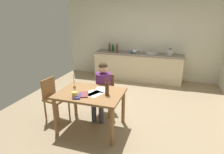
# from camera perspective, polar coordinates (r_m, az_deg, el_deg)

# --- Properties ---
(ground_plane) EXTENTS (5.20, 5.20, 0.04)m
(ground_plane) POSITION_cam_1_polar(r_m,az_deg,el_deg) (4.56, 2.16, -9.82)
(ground_plane) COLOR #937F60
(wall_back) EXTENTS (5.20, 0.12, 2.60)m
(wall_back) POSITION_cam_1_polar(r_m,az_deg,el_deg) (6.61, 8.51, 11.05)
(wall_back) COLOR beige
(wall_back) RESTS_ON ground
(kitchen_counter) EXTENTS (2.88, 0.64, 0.90)m
(kitchen_counter) POSITION_cam_1_polar(r_m,az_deg,el_deg) (6.43, 7.61, 3.15)
(kitchen_counter) COLOR beige
(kitchen_counter) RESTS_ON ground
(dining_table) EXTENTS (1.20, 0.87, 0.75)m
(dining_table) POSITION_cam_1_polar(r_m,az_deg,el_deg) (3.61, -6.45, -6.25)
(dining_table) COLOR olive
(dining_table) RESTS_ON ground
(chair_at_table) EXTENTS (0.41, 0.41, 0.87)m
(chair_at_table) POSITION_cam_1_polar(r_m,az_deg,el_deg) (4.24, -2.21, -4.48)
(chair_at_table) COLOR olive
(chair_at_table) RESTS_ON ground
(person_seated) EXTENTS (0.33, 0.59, 1.19)m
(person_seated) POSITION_cam_1_polar(r_m,az_deg,el_deg) (4.04, -2.92, -2.81)
(person_seated) COLOR #592666
(person_seated) RESTS_ON ground
(chair_side_empty) EXTENTS (0.46, 0.46, 0.89)m
(chair_side_empty) POSITION_cam_1_polar(r_m,az_deg,el_deg) (4.13, -16.96, -5.75)
(chair_side_empty) COLOR olive
(chair_side_empty) RESTS_ON ground
(coffee_mug) EXTENTS (0.13, 0.09, 0.10)m
(coffee_mug) POSITION_cam_1_polar(r_m,az_deg,el_deg) (3.39, -11.14, -5.22)
(coffee_mug) COLOR #F2CC4C
(coffee_mug) RESTS_ON dining_table
(candlestick) EXTENTS (0.06, 0.06, 0.30)m
(candlestick) POSITION_cam_1_polar(r_m,az_deg,el_deg) (3.80, -11.21, -1.96)
(candlestick) COLOR gold
(candlestick) RESTS_ON dining_table
(book_magazine) EXTENTS (0.25, 0.30, 0.02)m
(book_magazine) POSITION_cam_1_polar(r_m,az_deg,el_deg) (3.47, -8.54, -5.19)
(book_magazine) COLOR brown
(book_magazine) RESTS_ON dining_table
(book_cookery) EXTENTS (0.19, 0.25, 0.03)m
(book_cookery) POSITION_cam_1_polar(r_m,az_deg,el_deg) (3.41, -10.37, -5.70)
(book_cookery) COLOR navy
(book_cookery) RESTS_ON dining_table
(paper_letter) EXTENTS (0.32, 0.36, 0.00)m
(paper_letter) POSITION_cam_1_polar(r_m,az_deg,el_deg) (3.53, -6.46, -4.82)
(paper_letter) COLOR white
(paper_letter) RESTS_ON dining_table
(paper_bill) EXTENTS (0.25, 0.32, 0.00)m
(paper_bill) POSITION_cam_1_polar(r_m,az_deg,el_deg) (3.67, -3.35, -3.81)
(paper_bill) COLOR white
(paper_bill) RESTS_ON dining_table
(paper_envelope) EXTENTS (0.31, 0.35, 0.00)m
(paper_envelope) POSITION_cam_1_polar(r_m,az_deg,el_deg) (3.49, -4.99, -5.04)
(paper_envelope) COLOR white
(paper_envelope) RESTS_ON dining_table
(wine_bottle_on_table) EXTENTS (0.07, 0.07, 0.30)m
(wine_bottle_on_table) POSITION_cam_1_polar(r_m,az_deg,el_deg) (3.40, -1.52, -3.38)
(wine_bottle_on_table) COLOR #593319
(wine_bottle_on_table) RESTS_ON dining_table
(sink_unit) EXTENTS (0.36, 0.36, 0.24)m
(sink_unit) POSITION_cam_1_polar(r_m,az_deg,el_deg) (6.27, 11.66, 6.96)
(sink_unit) COLOR #B2B7BC
(sink_unit) RESTS_ON kitchen_counter
(bottle_oil) EXTENTS (0.07, 0.07, 0.30)m
(bottle_oil) POSITION_cam_1_polar(r_m,az_deg,el_deg) (6.58, -0.72, 8.83)
(bottle_oil) COLOR #593319
(bottle_oil) RESTS_ON kitchen_counter
(bottle_vinegar) EXTENTS (0.08, 0.08, 0.25)m
(bottle_vinegar) POSITION_cam_1_polar(r_m,az_deg,el_deg) (6.58, 0.25, 8.63)
(bottle_vinegar) COLOR #194C23
(bottle_vinegar) RESTS_ON kitchen_counter
(bottle_wine_red) EXTENTS (0.08, 0.08, 0.24)m
(bottle_wine_red) POSITION_cam_1_polar(r_m,az_deg,el_deg) (6.57, 1.11, 8.57)
(bottle_wine_red) COLOR #8C999E
(bottle_wine_red) RESTS_ON kitchen_counter
(bottle_sauce) EXTENTS (0.06, 0.06, 0.32)m
(bottle_sauce) POSITION_cam_1_polar(r_m,az_deg,el_deg) (6.35, 1.55, 8.51)
(bottle_sauce) COLOR #593319
(bottle_sauce) RESTS_ON kitchen_counter
(mixing_bowl) EXTENTS (0.20, 0.20, 0.09)m
(mixing_bowl) POSITION_cam_1_polar(r_m,az_deg,el_deg) (6.36, 6.57, 7.60)
(mixing_bowl) COLOR white
(mixing_bowl) RESTS_ON kitchen_counter
(stovetop_kettle) EXTENTS (0.18, 0.18, 0.22)m
(stovetop_kettle) POSITION_cam_1_polar(r_m,az_deg,el_deg) (6.22, 16.93, 7.15)
(stovetop_kettle) COLOR #B7BABF
(stovetop_kettle) RESTS_ON kitchen_counter
(wine_glass_near_sink) EXTENTS (0.07, 0.07, 0.15)m
(wine_glass_near_sink) POSITION_cam_1_polar(r_m,az_deg,el_deg) (6.44, 8.57, 8.22)
(wine_glass_near_sink) COLOR silver
(wine_glass_near_sink) RESTS_ON kitchen_counter
(wine_glass_by_kettle) EXTENTS (0.07, 0.07, 0.15)m
(wine_glass_by_kettle) POSITION_cam_1_polar(r_m,az_deg,el_deg) (6.46, 7.70, 8.29)
(wine_glass_by_kettle) COLOR silver
(wine_glass_by_kettle) RESTS_ON kitchen_counter
(wine_glass_back_left) EXTENTS (0.07, 0.07, 0.15)m
(wine_glass_back_left) POSITION_cam_1_polar(r_m,az_deg,el_deg) (6.48, 6.67, 8.36)
(wine_glass_back_left) COLOR silver
(wine_glass_back_left) RESTS_ON kitchen_counter
(wine_glass_back_right) EXTENTS (0.07, 0.07, 0.15)m
(wine_glass_back_right) POSITION_cam_1_polar(r_m,az_deg,el_deg) (6.50, 5.73, 8.43)
(wine_glass_back_right) COLOR silver
(wine_glass_back_right) RESTS_ON kitchen_counter
(teacup_on_counter) EXTENTS (0.12, 0.08, 0.10)m
(teacup_on_counter) POSITION_cam_1_polar(r_m,az_deg,el_deg) (6.21, 5.70, 7.42)
(teacup_on_counter) COLOR #33598C
(teacup_on_counter) RESTS_ON kitchen_counter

